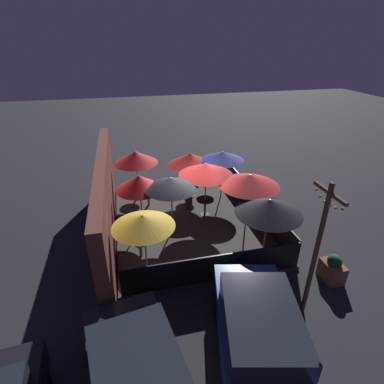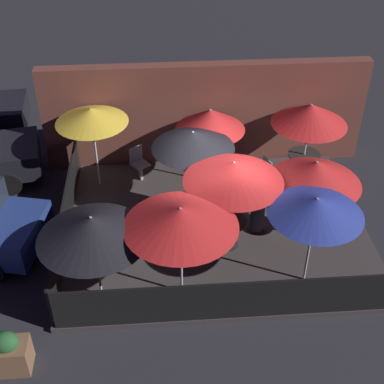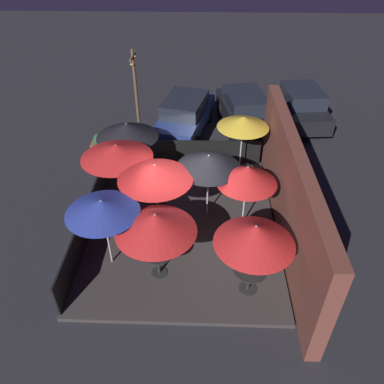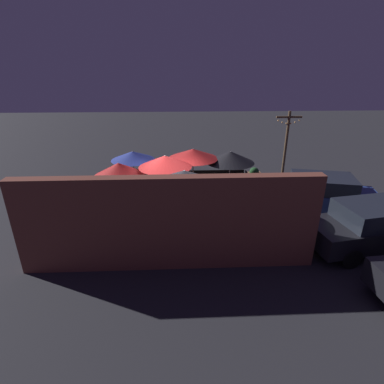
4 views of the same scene
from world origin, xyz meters
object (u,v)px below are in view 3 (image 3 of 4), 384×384
Objects in this scene: light_post at (136,95)px; patio_chair_0 at (232,248)px; planter_box at (99,146)px; dining_table_2 at (158,213)px; patio_umbrella_7 at (247,175)px; patio_umbrella_6 at (209,162)px; dining_table_0 at (250,273)px; patio_umbrella_8 at (243,122)px; patron_0 at (174,230)px; patio_umbrella_0 at (255,235)px; parked_car_1 at (244,110)px; patio_umbrella_2 at (155,172)px; patio_umbrella_5 at (116,151)px; parked_car_0 at (185,115)px; patio_chair_1 at (247,177)px; parked_car_2 at (301,105)px; patio_umbrella_3 at (127,130)px; dining_table_1 at (158,257)px; patio_umbrella_1 at (155,223)px; patio_umbrella_4 at (102,207)px.

patio_chair_0 is at bearing 27.80° from light_post.
dining_table_2 is at bearing 32.89° from planter_box.
patio_umbrella_7 is 2.31× the size of patio_chair_0.
dining_table_0 is (2.99, 1.05, -1.36)m from patio_umbrella_6.
patio_umbrella_8 is at bearing 151.76° from patio_chair_0.
patron_0 is (-0.61, -1.62, 0.05)m from patio_chair_0.
patio_umbrella_0 is 0.56× the size of light_post.
patio_umbrella_6 is (-2.99, -1.05, 0.03)m from patio_umbrella_0.
dining_table_0 is 9.16m from parked_car_1.
patio_umbrella_6 is 0.47× the size of parked_car_1.
patio_umbrella_2 is 5.42m from light_post.
patio_umbrella_2 is 1.04× the size of patio_umbrella_5.
patio_umbrella_6 reaches higher than parked_car_0.
dining_table_2 is 3.50m from patio_chair_1.
patron_0 is 0.26× the size of parked_car_1.
patio_umbrella_6 reaches higher than dining_table_2.
patio_umbrella_6 reaches higher than patio_umbrella_7.
patio_umbrella_6 is at bearing -36.83° from parked_car_2.
patio_umbrella_0 is 10.31m from parked_car_2.
parked_car_2 is (-4.65, 7.00, -1.10)m from patio_umbrella_3.
light_post is at bearing -77.26° from parked_car_2.
parked_car_0 is at bearing -145.88° from patio_umbrella_8.
light_post reaches higher than patio_umbrella_8.
dining_table_0 is 0.90× the size of patio_chair_1.
planter_box is (-3.64, -4.30, -1.67)m from patio_umbrella_6.
dining_table_2 is 0.16× the size of parked_car_0.
dining_table_0 is 0.92× the size of planter_box.
patio_umbrella_1 is at bearing -165.96° from dining_table_1.
patio_umbrella_1 reaches higher than dining_table_2.
patio_umbrella_3 is at bearing -61.14° from parked_car_2.
patio_umbrella_6 reaches higher than patio_umbrella_1.
patio_umbrella_8 reaches higher than patio_chair_1.
patio_umbrella_2 reaches higher than patio_umbrella_4.
patio_umbrella_7 is 3.36m from dining_table_1.
patron_0 is at bearing -33.50° from patio_umbrella_6.
patio_chair_1 reaches higher than dining_table_0.
planter_box is (-1.25, -5.48, -1.75)m from patio_umbrella_8.
patio_umbrella_4 is 5.50m from patio_chair_1.
patron_0 is (-1.56, -2.00, -1.37)m from patio_umbrella_0.
patio_umbrella_7 is 2.88m from dining_table_2.
patio_umbrella_0 is at bearing -0.85° from patio_umbrella_7.
patio_umbrella_0 is 5.15m from patio_umbrella_5.
patio_umbrella_5 is 7.32m from parked_car_1.
patio_chair_0 is (2.49, 3.46, -1.48)m from patio_umbrella_5.
patio_umbrella_7 is 2.59m from patron_0.
patio_umbrella_3 is at bearing 65.95° from patron_0.
patio_umbrella_4 is 6.70m from light_post.
patio_chair_1 is at bearing 134.39° from patio_umbrella_6.
patio_umbrella_5 is 4.51m from patio_chair_0.
patio_umbrella_0 is at bearing 26.51° from parked_car_0.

